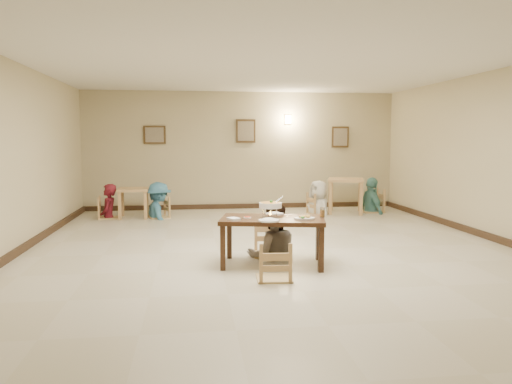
{
  "coord_description": "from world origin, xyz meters",
  "views": [
    {
      "loc": [
        -1.28,
        -7.83,
        1.78
      ],
      "look_at": [
        -0.3,
        -0.19,
        0.97
      ],
      "focal_mm": 35.0,
      "sensor_mm": 36.0,
      "label": 1
    }
  ],
  "objects": [
    {
      "name": "chair_far",
      "position": [
        -0.1,
        -0.32,
        0.52
      ],
      "size": [
        0.49,
        0.49,
        1.03
      ],
      "rotation": [
        0.0,
        0.0,
        -0.07
      ],
      "color": "tan",
      "rests_on": "floor"
    },
    {
      "name": "bg_diner_b",
      "position": [
        -2.05,
        3.66,
        0.82
      ],
      "size": [
        0.95,
        1.21,
        1.64
      ],
      "primitive_type": "imported",
      "rotation": [
        0.0,
        0.0,
        1.95
      ],
      "color": "teal",
      "rests_on": "floor"
    },
    {
      "name": "wall_right",
      "position": [
        4.0,
        0.0,
        1.5
      ],
      "size": [
        0.0,
        10.0,
        10.0
      ],
      "primitive_type": "plane",
      "rotation": [
        1.57,
        0.0,
        -1.57
      ],
      "color": "#B9AC89",
      "rests_on": "floor"
    },
    {
      "name": "wall_left",
      "position": [
        -4.0,
        0.0,
        1.5
      ],
      "size": [
        0.0,
        10.0,
        10.0
      ],
      "primitive_type": "plane",
      "rotation": [
        1.57,
        0.0,
        1.57
      ],
      "color": "#B9AC89",
      "rests_on": "floor"
    },
    {
      "name": "wall_back",
      "position": [
        0.0,
        5.0,
        1.5
      ],
      "size": [
        10.0,
        0.0,
        10.0
      ],
      "primitive_type": "plane",
      "rotation": [
        1.57,
        0.0,
        0.0
      ],
      "color": "#B9AC89",
      "rests_on": "floor"
    },
    {
      "name": "ceiling",
      "position": [
        0.0,
        0.0,
        3.0
      ],
      "size": [
        10.0,
        10.0,
        0.0
      ],
      "primitive_type": "plane",
      "color": "silver",
      "rests_on": "wall_back"
    },
    {
      "name": "floor",
      "position": [
        0.0,
        0.0,
        0.0
      ],
      "size": [
        10.0,
        10.0,
        0.0
      ],
      "primitive_type": "plane",
      "color": "#BEB69F",
      "rests_on": "ground"
    },
    {
      "name": "drink_glass",
      "position": [
        0.56,
        -0.98,
        0.74
      ],
      "size": [
        0.07,
        0.07,
        0.14
      ],
      "color": "white",
      "rests_on": "main_table"
    },
    {
      "name": "bg_table_left",
      "position": [
        -2.61,
        3.73,
        0.55
      ],
      "size": [
        0.7,
        0.7,
        0.68
      ],
      "rotation": [
        0.0,
        0.0,
        0.03
      ],
      "color": "tan",
      "rests_on": "floor"
    },
    {
      "name": "baseboard_left",
      "position": [
        -3.97,
        0.0,
        0.06
      ],
      "size": [
        0.06,
        10.0,
        0.12
      ],
      "primitive_type": "cube",
      "color": "#312115",
      "rests_on": "floor"
    },
    {
      "name": "bg_chair_lr",
      "position": [
        -2.05,
        3.66,
        0.46
      ],
      "size": [
        0.44,
        0.44,
        0.93
      ],
      "rotation": [
        0.0,
        0.0,
        -1.22
      ],
      "color": "tan",
      "rests_on": "floor"
    },
    {
      "name": "napkin_cutlery",
      "position": [
        -0.72,
        -1.07,
        0.7
      ],
      "size": [
        0.22,
        0.27,
        0.03
      ],
      "color": "white",
      "rests_on": "main_table"
    },
    {
      "name": "chili_dish",
      "position": [
        -0.52,
        -0.94,
        0.69
      ],
      "size": [
        0.11,
        0.11,
        0.02
      ],
      "color": "white",
      "rests_on": "main_table"
    },
    {
      "name": "bg_chair_rl",
      "position": [
        1.74,
        3.82,
        0.48
      ],
      "size": [
        0.45,
        0.45,
        0.95
      ],
      "rotation": [
        0.0,
        0.0,
        1.85
      ],
      "color": "tan",
      "rests_on": "floor"
    },
    {
      "name": "bg_diner_d",
      "position": [
        3.11,
        3.92,
        0.86
      ],
      "size": [
        0.55,
        1.05,
        1.72
      ],
      "primitive_type": "imported",
      "rotation": [
        0.0,
        0.0,
        1.71
      ],
      "color": "#559C97",
      "rests_on": "floor"
    },
    {
      "name": "bg_chair_ll",
      "position": [
        -3.17,
        3.73,
        0.47
      ],
      "size": [
        0.44,
        0.44,
        0.94
      ],
      "rotation": [
        0.0,
        0.0,
        1.67
      ],
      "color": "tan",
      "rests_on": "floor"
    },
    {
      "name": "fried_plate",
      "position": [
        0.26,
        -1.13,
        0.7
      ],
      "size": [
        0.29,
        0.29,
        0.06
      ],
      "color": "white",
      "rests_on": "main_table"
    },
    {
      "name": "rice_plate_near",
      "position": [
        -0.26,
        -1.24,
        0.7
      ],
      "size": [
        0.28,
        0.28,
        0.06
      ],
      "color": "white",
      "rests_on": "main_table"
    },
    {
      "name": "curry_warmer",
      "position": [
        -0.18,
        -0.89,
        0.85
      ],
      "size": [
        0.36,
        0.32,
        0.29
      ],
      "color": "silver",
      "rests_on": "main_table"
    },
    {
      "name": "bg_chair_rr",
      "position": [
        3.11,
        3.92,
        0.54
      ],
      "size": [
        0.51,
        0.51,
        1.08
      ],
      "rotation": [
        0.0,
        0.0,
        -1.51
      ],
      "color": "tan",
      "rests_on": "floor"
    },
    {
      "name": "wall_sconce",
      "position": [
        1.2,
        4.96,
        2.3
      ],
      "size": [
        0.16,
        0.05,
        0.22
      ],
      "primitive_type": "cube",
      "color": "#FFD88C",
      "rests_on": "wall_back"
    },
    {
      "name": "bg_diner_c",
      "position": [
        1.74,
        3.82,
        0.8
      ],
      "size": [
        0.74,
        0.91,
        1.61
      ],
      "primitive_type": "imported",
      "rotation": [
        0.0,
        0.0,
        5.06
      ],
      "color": "silver",
      "rests_on": "floor"
    },
    {
      "name": "rice_plate_far",
      "position": [
        -0.08,
        -0.64,
        0.69
      ],
      "size": [
        0.27,
        0.27,
        0.06
      ],
      "color": "white",
      "rests_on": "main_table"
    },
    {
      "name": "baseboard_right",
      "position": [
        3.97,
        0.0,
        0.06
      ],
      "size": [
        0.06,
        10.0,
        0.12
      ],
      "primitive_type": "cube",
      "color": "#312115",
      "rests_on": "floor"
    },
    {
      "name": "picture_c",
      "position": [
        2.6,
        4.96,
        1.85
      ],
      "size": [
        0.45,
        0.04,
        0.55
      ],
      "color": "#3D2A16",
      "rests_on": "wall_back"
    },
    {
      "name": "bg_table_right",
      "position": [
        2.43,
        3.86,
        0.7
      ],
      "size": [
        1.05,
        1.05,
        0.84
      ],
      "rotation": [
        0.0,
        0.0,
        -0.31
      ],
      "color": "tan",
      "rests_on": "floor"
    },
    {
      "name": "bg_diner_a",
      "position": [
        -3.17,
        3.73,
        0.78
      ],
      "size": [
        0.38,
        0.57,
        1.57
      ],
      "primitive_type": "imported",
      "rotation": [
        0.0,
        0.0,
        4.7
      ],
      "color": "maroon",
      "rests_on": "floor"
    },
    {
      "name": "baseboard_back",
      "position": [
        0.0,
        4.97,
        0.06
      ],
      "size": [
        8.0,
        0.06,
        0.12
      ],
      "primitive_type": "cube",
      "color": "#312115",
      "rests_on": "floor"
    },
    {
      "name": "picture_a",
      "position": [
        -2.2,
        4.96,
        1.9
      ],
      "size": [
        0.55,
        0.04,
        0.45
      ],
      "color": "#3D2A16",
      "rests_on": "wall_back"
    },
    {
      "name": "main_diner",
      "position": [
        -0.07,
        -0.42,
        0.82
      ],
      "size": [
        0.81,
        0.64,
        1.64
      ],
      "primitive_type": "imported",
      "rotation": [
        0.0,
        0.0,
        3.16
      ],
      "color": "gray",
      "rests_on": "floor"
    },
    {
      "name": "wall_front",
      "position": [
        0.0,
        -5.0,
        1.5
      ],
      "size": [
        10.0,
        0.0,
        10.0
      ],
      "primitive_type": "plane",
      "rotation": [
        -1.57,
        0.0,
        0.0
      ],
      "color": "#B9AC89",
      "rests_on": "floor"
    },
    {
      "name": "picture_b",
      "position": [
        0.1,
        4.96,
        2.0
      ],
      "size": [
        0.5,
        0.04,
        0.6
      ],
      "color": "#3D2A16",
      "rests_on": "wall_back"
    },
    {
      "name": "chair_near",
      "position": [
        -0.25,
        -1.67,
        0.47
      ],
      "size": [
        0.44,
        0.44,
        0.94
      ],
      "rotation": [
        0.0,
        0.0,
        3.08
      ],
      "color": "tan",
      "rests_on": "floor"
    },
    {
      "name": "main_table",
      "position": [
        -0.16,
        -0.94,
        0.6
      ],
      "size": [
        1.59,
        1.09,
        0.68
      ],
      "rotation": [
        0.0,
        0.0,
        -0.2
      ],
      "color": "#3D2313",
      "rests_on": "floor"
    }
  ]
}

